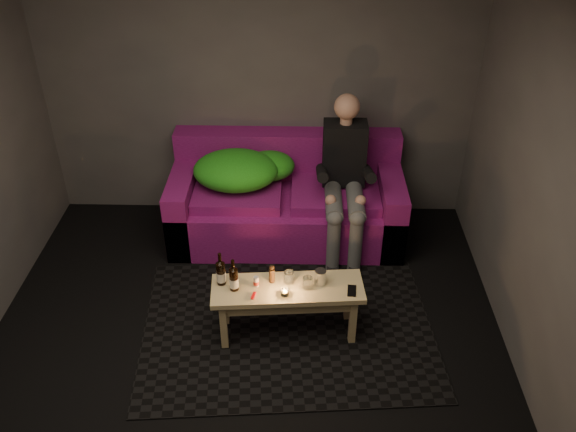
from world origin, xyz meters
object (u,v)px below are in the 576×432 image
sofa (287,202)px  beer_bottle_a (221,273)px  beer_bottle_b (234,279)px  steel_cup (320,277)px  person (345,175)px  coffee_table (288,295)px

sofa → beer_bottle_a: (-0.45, -1.34, 0.24)m
beer_bottle_b → steel_cup: beer_bottle_b is taller
person → beer_bottle_a: (-0.97, -1.17, -0.17)m
sofa → person: bearing=-18.6°
person → coffee_table: person is taller
sofa → steel_cup: sofa is taller
sofa → coffee_table: bearing=-88.2°
beer_bottle_a → steel_cup: (0.74, 0.02, -0.04)m
person → steel_cup: size_ratio=11.90×
beer_bottle_a → steel_cup: bearing=1.4°
coffee_table → beer_bottle_a: beer_bottle_a is taller
beer_bottle_a → steel_cup: beer_bottle_a is taller
beer_bottle_a → beer_bottle_b: 0.12m
person → coffee_table: bearing=-111.6°
beer_bottle_a → beer_bottle_b: bearing=-32.2°
sofa → beer_bottle_b: 1.47m
sofa → coffee_table: (0.04, -1.37, 0.05)m
coffee_table → sofa: bearing=91.8°
person → beer_bottle_b: size_ratio=5.26×
person → beer_bottle_a: person is taller
sofa → beer_bottle_b: bearing=-104.0°
beer_bottle_a → steel_cup: 0.74m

